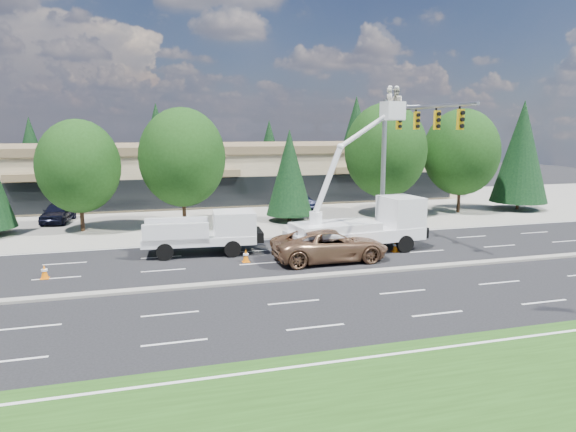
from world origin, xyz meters
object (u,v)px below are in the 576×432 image
object	(u,v)px
minivan	(330,245)
signal_mast	(400,145)
utility_pickup	(208,237)
bucket_truck	(367,217)

from	to	relation	value
minivan	signal_mast	bearing A→B (deg)	-55.60
utility_pickup	bucket_truck	xyz separation A→B (m)	(9.03, -1.88, 1.03)
utility_pickup	minivan	bearing A→B (deg)	-23.86
bucket_truck	utility_pickup	bearing A→B (deg)	161.88
utility_pickup	bucket_truck	distance (m)	9.28
signal_mast	bucket_truck	xyz separation A→B (m)	(-3.38, -2.76, -4.03)
utility_pickup	bucket_truck	size ratio (longest dim) A/B	0.68
signal_mast	minivan	size ratio (longest dim) A/B	1.61
signal_mast	minivan	bearing A→B (deg)	-145.68
minivan	utility_pickup	bearing A→B (deg)	61.60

